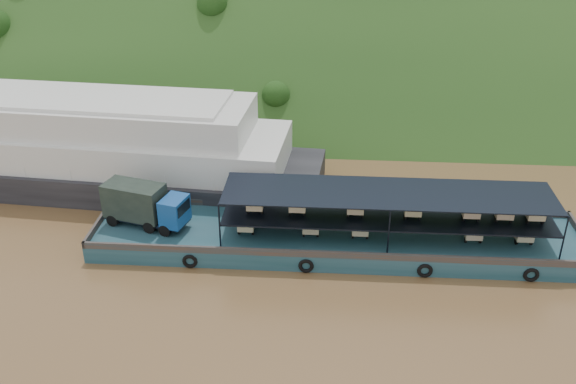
{
  "coord_description": "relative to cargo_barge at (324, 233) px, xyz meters",
  "views": [
    {
      "loc": [
        0.99,
        -39.09,
        25.02
      ],
      "look_at": [
        -2.0,
        3.0,
        3.2
      ],
      "focal_mm": 40.0,
      "sensor_mm": 36.0,
      "label": 1
    }
  ],
  "objects": [
    {
      "name": "passenger_ferry",
      "position": [
        -19.94,
        9.01,
        2.32
      ],
      "size": [
        39.6,
        12.74,
        7.89
      ],
      "rotation": [
        0.0,
        0.0,
        -0.08
      ],
      "color": "black",
      "rests_on": "ground"
    },
    {
      "name": "cargo_barge",
      "position": [
        0.0,
        0.0,
        0.0
      ],
      "size": [
        35.0,
        7.18,
        4.54
      ],
      "color": "#133A44",
      "rests_on": "ground"
    },
    {
      "name": "ground",
      "position": [
        -0.75,
        -0.81,
        -1.09
      ],
      "size": [
        160.0,
        160.0,
        0.0
      ],
      "primitive_type": "plane",
      "color": "brown",
      "rests_on": "ground"
    },
    {
      "name": "hillside",
      "position": [
        -0.75,
        35.19,
        -1.09
      ],
      "size": [
        140.0,
        39.6,
        39.6
      ],
      "primitive_type": "cube",
      "rotation": [
        0.79,
        0.0,
        0.0
      ],
      "color": "#1C3C15",
      "rests_on": "ground"
    }
  ]
}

